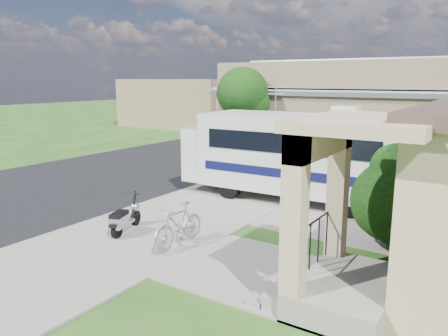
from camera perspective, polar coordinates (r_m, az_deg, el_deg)
The scene contains 18 objects.
ground at distance 11.66m, azimuth -4.82°, elevation -8.61°, with size 120.00×120.00×0.00m, color #1D4111.
street_slab at distance 23.79m, azimuth -4.03°, elevation 1.83°, with size 9.00×80.00×0.02m, color black.
sidewalk_slab at distance 20.53m, azimuth 10.50°, elevation 0.17°, with size 4.00×80.00×0.06m, color slate.
driveway_slab at distance 14.65m, azimuth 10.94°, elevation -4.45°, with size 7.00×6.00×0.05m, color slate.
walk_slab at distance 9.36m, azimuth 6.15°, elevation -13.72°, with size 4.00×3.00×0.05m, color slate.
warehouse at distance 23.62m, azimuth 16.76°, elevation 6.14°, with size 12.50×8.40×5.04m.
distant_bldg_far at distance 38.81m, azimuth -4.38°, elevation 8.53°, with size 10.00×8.00×4.00m, color brown.
distant_bldg_near at distance 47.89m, azimuth 6.53°, elevation 8.58°, with size 8.00×7.00×3.20m, color brown.
street_tree_a at distance 20.53m, azimuth 2.74°, elevation 9.40°, with size 2.44×2.40×4.58m.
street_tree_b at distance 29.55m, azimuth 12.93°, elevation 10.05°, with size 2.44×2.40×4.73m.
street_tree_c at distance 38.10m, azimuth 17.83°, elevation 9.63°, with size 2.44×2.40×4.42m.
motorhome at distance 14.61m, azimuth 8.96°, elevation 1.97°, with size 7.43×2.64×3.77m.
shrub at distance 10.84m, azimuth 21.63°, elevation -3.61°, with size 2.11×2.02×2.60m.
scooter at distance 11.74m, azimuth -12.89°, elevation -6.46°, with size 0.73×1.44×0.97m.
bicycle at distance 10.58m, azimuth -5.92°, elevation -7.78°, with size 0.49×1.73×1.04m, color #A09FA6.
pickup_truck at distance 25.01m, azimuth 2.45°, elevation 4.16°, with size 2.67×5.79×1.61m, color silver.
van at distance 31.31m, azimuth 8.54°, elevation 5.52°, with size 2.23×5.49×1.59m, color silver.
garden_hose at distance 9.91m, azimuth 10.99°, elevation -11.93°, with size 0.43×0.43×0.19m, color #136117.
Camera 1 is at (6.85, -8.54, 4.01)m, focal length 35.00 mm.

